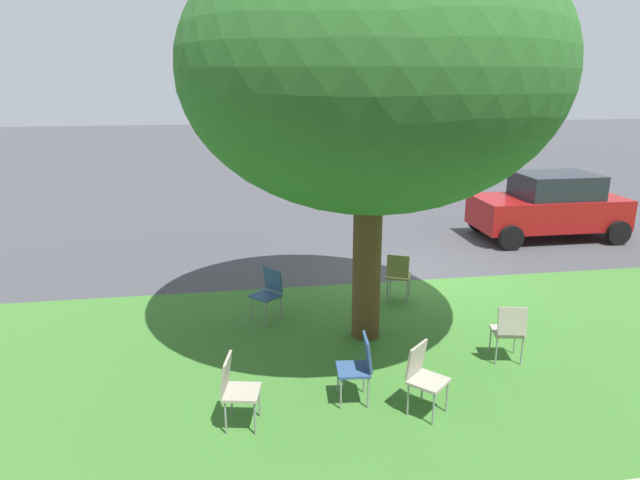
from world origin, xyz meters
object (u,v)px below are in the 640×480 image
(chair_3, at_px, (236,386))
(street_tree, at_px, (372,70))
(chair_0, at_px, (268,290))
(chair_5, at_px, (509,328))
(chair_1, at_px, (424,374))
(chair_4, at_px, (359,364))
(parked_car, at_px, (550,206))
(chair_2, at_px, (398,273))

(chair_3, bearing_deg, street_tree, -134.11)
(chair_0, relative_size, chair_5, 1.00)
(chair_1, xyz_separation_m, chair_4, (0.72, -0.36, 0.00))
(street_tree, height_order, chair_0, street_tree)
(chair_0, height_order, chair_4, same)
(street_tree, relative_size, chair_0, 6.88)
(chair_1, relative_size, chair_5, 1.00)
(chair_3, bearing_deg, chair_4, -169.25)
(chair_3, distance_m, chair_4, 1.55)
(chair_0, xyz_separation_m, chair_3, (0.59, 2.99, 0.00))
(chair_0, relative_size, parked_car, 0.24)
(chair_4, relative_size, chair_5, 1.00)
(chair_4, relative_size, parked_car, 0.24)
(street_tree, height_order, parked_car, street_tree)
(chair_1, xyz_separation_m, parked_car, (-5.73, -7.00, 0.32))
(chair_2, xyz_separation_m, chair_5, (-0.87, 2.53, 0.00))
(street_tree, xyz_separation_m, chair_5, (-1.81, 1.17, -3.53))
(chair_4, bearing_deg, chair_0, -70.90)
(chair_1, relative_size, parked_car, 0.24)
(chair_4, height_order, parked_car, parked_car)
(street_tree, distance_m, chair_2, 3.90)
(parked_car, bearing_deg, chair_4, 45.87)
(chair_0, bearing_deg, street_tree, 149.38)
(chair_0, bearing_deg, chair_1, 118.35)
(chair_2, xyz_separation_m, chair_3, (3.00, 3.49, 0.00))
(street_tree, xyz_separation_m, chair_2, (-0.94, -1.36, -3.53))
(chair_2, relative_size, parked_car, 0.24)
(chair_3, bearing_deg, parked_car, -138.99)
(street_tree, height_order, chair_4, street_tree)
(chair_3, bearing_deg, chair_2, -130.68)
(chair_1, relative_size, chair_2, 1.00)
(chair_2, xyz_separation_m, chair_4, (1.47, 3.20, 0.00))
(chair_2, xyz_separation_m, parked_car, (-4.98, -3.45, 0.32))
(chair_1, distance_m, chair_2, 3.64)
(chair_2, bearing_deg, chair_1, 78.05)
(chair_0, distance_m, chair_4, 2.86)
(chair_2, distance_m, parked_car, 6.06)
(street_tree, bearing_deg, chair_4, 73.83)
(chair_0, bearing_deg, chair_2, -168.38)
(street_tree, height_order, chair_3, street_tree)
(street_tree, distance_m, chair_5, 4.13)
(chair_0, relative_size, chair_2, 1.00)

